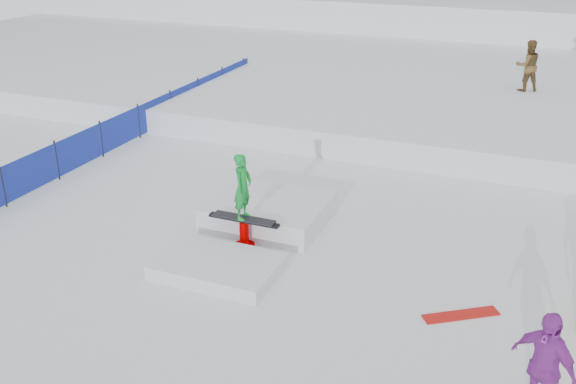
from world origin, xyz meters
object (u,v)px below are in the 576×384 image
at_px(spectator_purple, 543,367).
at_px(jib_rail_feature, 256,223).
at_px(walker_olive, 528,66).
at_px(safety_fence, 139,121).

height_order(spectator_purple, jib_rail_feature, jib_rail_feature).
xyz_separation_m(walker_olive, jib_rail_feature, (-4.81, -12.39, -1.39)).
height_order(safety_fence, walker_olive, walker_olive).
height_order(safety_fence, jib_rail_feature, jib_rail_feature).
bearing_deg(jib_rail_feature, spectator_purple, -30.84).
relative_size(walker_olive, spectator_purple, 1.02).
bearing_deg(jib_rail_feature, walker_olive, 68.78).
relative_size(safety_fence, walker_olive, 8.96).
relative_size(walker_olive, jib_rail_feature, 0.41).
distance_m(spectator_purple, jib_rail_feature, 7.06).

